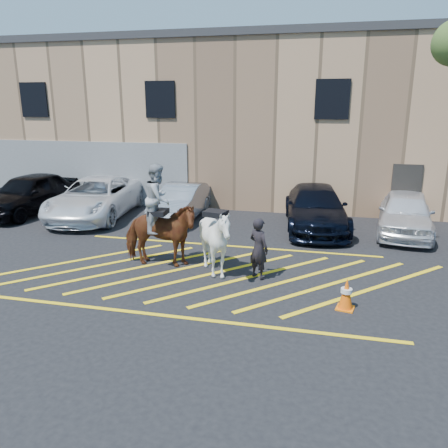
% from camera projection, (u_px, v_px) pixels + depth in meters
% --- Properties ---
extents(ground, '(90.00, 90.00, 0.00)m').
position_uv_depth(ground, '(212.00, 270.00, 12.05)').
color(ground, black).
rests_on(ground, ground).
extents(car_black_suv, '(2.41, 5.05, 1.66)m').
position_uv_depth(car_black_suv, '(29.00, 193.00, 18.14)').
color(car_black_suv, black).
rests_on(car_black_suv, ground).
extents(car_white_pickup, '(3.18, 5.87, 1.56)m').
position_uv_depth(car_white_pickup, '(96.00, 198.00, 17.55)').
color(car_white_pickup, white).
rests_on(car_white_pickup, ground).
extents(car_silver_sedan, '(1.49, 4.14, 1.36)m').
position_uv_depth(car_silver_sedan, '(181.00, 202.00, 17.30)').
color(car_silver_sedan, gray).
rests_on(car_silver_sedan, ground).
extents(car_blue_suv, '(2.71, 5.40, 1.50)m').
position_uv_depth(car_blue_suv, '(315.00, 208.00, 16.02)').
color(car_blue_suv, black).
rests_on(car_blue_suv, ground).
extents(car_white_suv, '(2.33, 4.58, 1.50)m').
position_uv_depth(car_white_suv, '(405.00, 213.00, 15.27)').
color(car_white_suv, white).
rests_on(car_white_suv, ground).
extents(handler, '(0.71, 0.65, 1.63)m').
position_uv_depth(handler, '(259.00, 248.00, 11.34)').
color(handler, black).
rests_on(handler, ground).
extents(warehouse, '(32.42, 10.20, 7.30)m').
position_uv_depth(warehouse, '(270.00, 119.00, 22.33)').
color(warehouse, tan).
rests_on(warehouse, ground).
extents(hatching_zone, '(12.60, 5.12, 0.01)m').
position_uv_depth(hatching_zone, '(209.00, 274.00, 11.76)').
color(hatching_zone, yellow).
rests_on(hatching_zone, ground).
extents(mounted_bay, '(2.23, 1.09, 2.90)m').
position_uv_depth(mounted_bay, '(159.00, 226.00, 12.08)').
color(mounted_bay, brown).
rests_on(mounted_bay, ground).
extents(saddled_white, '(1.86, 2.01, 1.91)m').
position_uv_depth(saddled_white, '(216.00, 241.00, 11.52)').
color(saddled_white, silver).
rests_on(saddled_white, ground).
extents(traffic_cone, '(0.45, 0.45, 0.73)m').
position_uv_depth(traffic_cone, '(346.00, 294.00, 9.72)').
color(traffic_cone, orange).
rests_on(traffic_cone, ground).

